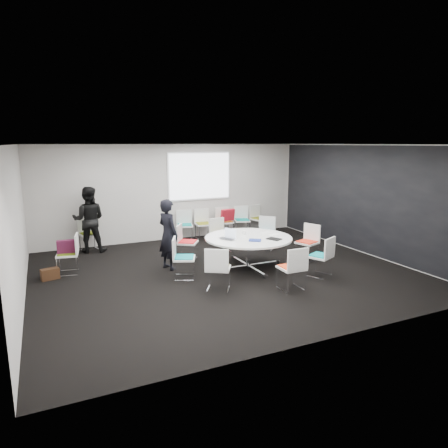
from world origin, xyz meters
name	(u,v)px	position (x,y,z in m)	size (l,w,h in m)	color
room_shell	(227,210)	(0.09, 0.00, 1.40)	(8.08, 7.08, 2.88)	black
conference_table	(248,246)	(0.64, 0.02, 0.51)	(1.98, 1.98, 0.73)	silver
projection_screen	(200,176)	(0.80, 3.46, 1.85)	(1.90, 0.03, 1.35)	white
chair_ring_a	(307,249)	(2.24, -0.03, 0.28)	(0.58, 0.59, 0.88)	silver
chair_ring_b	(265,240)	(1.81, 1.26, 0.28)	(0.64, 0.64, 0.88)	silver
chair_ring_c	(221,242)	(0.63, 1.55, 0.28)	(0.53, 0.52, 0.88)	silver
chair_ring_d	(187,249)	(-0.42, 1.20, 0.28)	(0.63, 0.63, 0.88)	silver
chair_ring_e	(184,266)	(-0.95, -0.05, 0.28)	(0.59, 0.60, 0.88)	silver
chair_ring_f	(218,277)	(-0.57, -1.00, 0.28)	(0.63, 0.62, 0.88)	silver
chair_ring_g	(292,276)	(0.75, -1.58, 0.28)	(0.47, 0.46, 0.88)	silver
chair_ring_h	(320,264)	(1.77, -1.15, 0.28)	(0.61, 0.60, 0.88)	silver
chair_back_a	(185,231)	(0.19, 3.17, 0.28)	(0.56, 0.55, 0.88)	silver
chair_back_b	(204,230)	(0.77, 3.13, 0.28)	(0.50, 0.48, 0.88)	silver
chair_back_c	(225,227)	(1.49, 3.17, 0.28)	(0.47, 0.46, 0.88)	silver
chair_back_d	(242,226)	(2.09, 3.17, 0.28)	(0.57, 0.56, 0.88)	silver
chair_back_e	(259,224)	(2.70, 3.17, 0.28)	(0.56, 0.55, 0.88)	silver
chair_spare_left	(69,262)	(-3.14, 1.29, 0.28)	(0.52, 0.53, 0.88)	silver
chair_person_back	(89,240)	(-2.50, 3.17, 0.28)	(0.55, 0.54, 0.88)	silver
person_main	(168,234)	(-1.04, 0.72, 0.81)	(0.59, 0.39, 1.61)	black
person_back	(89,220)	(-2.50, 3.00, 0.86)	(0.84, 0.66, 1.73)	black
laptop	(228,238)	(0.14, 0.04, 0.74)	(0.37, 0.24, 0.03)	#333338
laptop_lid	(230,233)	(0.18, 0.01, 0.86)	(0.30, 0.02, 0.22)	silver
notebook_black	(274,239)	(1.05, -0.41, 0.74)	(0.22, 0.30, 0.02)	black
tablet_folio	(255,240)	(0.60, -0.35, 0.74)	(0.26, 0.20, 0.03)	navy
papers_right	(267,233)	(1.23, 0.21, 0.73)	(0.30, 0.21, 0.00)	silver
papers_front	(273,234)	(1.30, 0.02, 0.73)	(0.30, 0.21, 0.00)	white
cup	(244,233)	(0.67, 0.29, 0.78)	(0.08, 0.08, 0.09)	white
phone	(279,239)	(1.15, -0.46, 0.73)	(0.14, 0.07, 0.01)	black
maroon_bag	(67,246)	(-3.16, 1.30, 0.62)	(0.40, 0.14, 0.28)	#4E142F
brown_bag	(50,274)	(-3.54, 1.05, 0.12)	(0.36, 0.16, 0.24)	#361F11
red_jacket	(228,215)	(1.49, 2.94, 0.70)	(0.44, 0.10, 0.35)	#A71422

